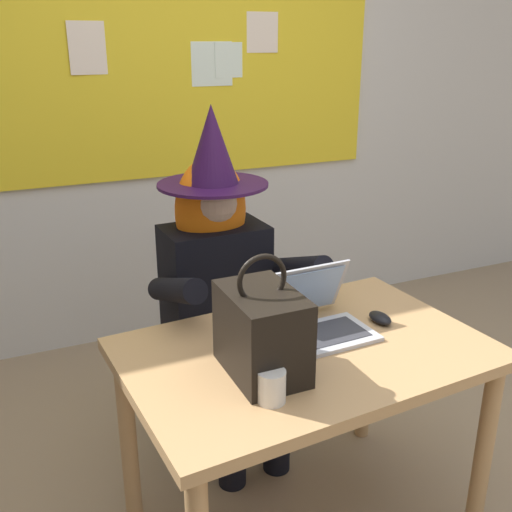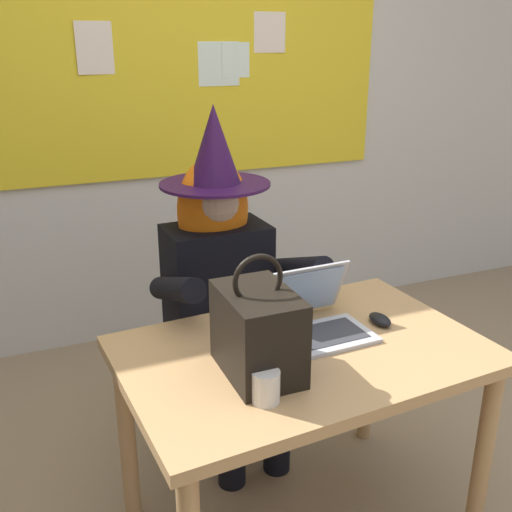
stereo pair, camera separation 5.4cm
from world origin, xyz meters
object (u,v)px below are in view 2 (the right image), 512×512
at_px(desk_main, 303,375).
at_px(person_costumed, 222,270).
at_px(handbag, 258,332).
at_px(chair_at_desk, 215,322).
at_px(laptop, 315,318).
at_px(computer_mouse, 380,319).
at_px(coffee_mug, 266,387).

xyz_separation_m(desk_main, person_costumed, (-0.06, 0.62, 0.15)).
relative_size(desk_main, handbag, 3.23).
relative_size(chair_at_desk, laptop, 2.62).
distance_m(computer_mouse, coffee_mug, 0.63).
distance_m(chair_at_desk, handbag, 0.91).
bearing_deg(coffee_mug, desk_main, 44.24).
relative_size(chair_at_desk, handbag, 2.35).
xyz_separation_m(chair_at_desk, handbag, (-0.14, -0.82, 0.37)).
distance_m(desk_main, handbag, 0.31).
bearing_deg(laptop, person_costumed, 103.26).
relative_size(desk_main, computer_mouse, 11.74).
bearing_deg(chair_at_desk, laptop, 17.35).
height_order(chair_at_desk, handbag, handbag).
height_order(desk_main, laptop, laptop).
bearing_deg(coffee_mug, chair_at_desk, 79.35).
xyz_separation_m(desk_main, coffee_mug, (-0.24, -0.23, 0.15)).
distance_m(laptop, handbag, 0.34).
distance_m(chair_at_desk, coffee_mug, 1.03).
distance_m(handbag, coffee_mug, 0.18).
bearing_deg(coffee_mug, laptop, 44.88).
bearing_deg(laptop, desk_main, -135.60).
relative_size(laptop, coffee_mug, 3.58).
bearing_deg(coffee_mug, computer_mouse, 26.72).
height_order(person_costumed, coffee_mug, person_costumed).
distance_m(desk_main, chair_at_desk, 0.76).
xyz_separation_m(chair_at_desk, laptop, (0.14, -0.65, 0.28)).
height_order(laptop, handbag, handbag).
bearing_deg(handbag, laptop, 30.71).
bearing_deg(computer_mouse, person_costumed, 123.12).
bearing_deg(desk_main, handbag, -158.93).
height_order(computer_mouse, handbag, handbag).
xyz_separation_m(person_costumed, coffee_mug, (-0.18, -0.85, -0.01)).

